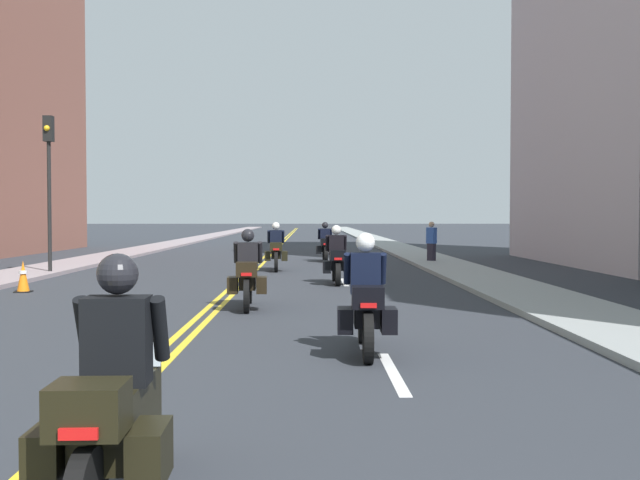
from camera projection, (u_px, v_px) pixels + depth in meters
The scene contains 15 objects.
ground_plane at pixel (280, 244), 48.68m from camera, with size 264.00×264.00×0.00m, color #2B2F36.
sidewalk_left at pixel (174, 243), 48.58m from camera, with size 2.19×144.00×0.12m, color gray.
sidewalk_right at pixel (385, 243), 48.78m from camera, with size 2.19×144.00×0.12m, color gray.
centreline_yellow_inner at pixel (278, 244), 48.68m from camera, with size 0.12×132.00×0.01m, color yellow.
centreline_yellow_outer at pixel (282, 244), 48.68m from camera, with size 0.12×132.00×0.01m, color yellow.
lane_dashes_white at pixel (334, 262), 29.74m from camera, with size 0.14×56.40×0.01m.
motorcycle_0 at pixel (115, 408), 4.58m from camera, with size 0.77×2.22×1.61m.
motorcycle_1 at pixel (366, 305), 9.92m from camera, with size 0.77×2.19×1.62m.
motorcycle_2 at pixel (248, 275), 14.79m from camera, with size 0.78×2.26×1.59m.
motorcycle_3 at pixel (336, 260), 20.19m from camera, with size 0.77×2.13×1.60m.
motorcycle_4 at pixel (276, 251), 25.11m from camera, with size 0.78×2.32×1.64m.
motorcycle_5 at pixel (325, 246), 30.20m from camera, with size 0.77×2.12×1.61m.
traffic_cone_1 at pixel (23, 276), 17.99m from camera, with size 0.36×0.36×0.77m.
traffic_light_near at pixel (49, 166), 23.21m from camera, with size 0.28×0.38×4.97m.
pedestrian_0 at pixel (431, 242), 28.81m from camera, with size 0.40×0.41×1.63m.
Camera 1 is at (1.92, -0.68, 1.84)m, focal length 41.79 mm.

